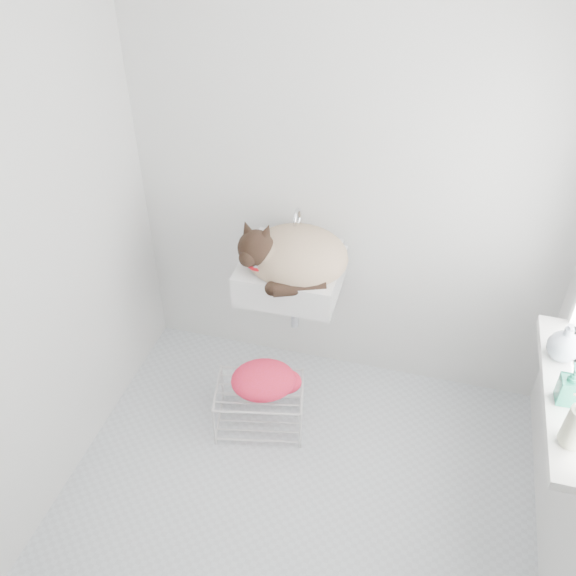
% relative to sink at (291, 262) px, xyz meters
% --- Properties ---
extents(floor, '(2.20, 2.00, 0.02)m').
position_rel_sink_xyz_m(floor, '(0.22, -0.74, -0.85)').
color(floor, silver).
rests_on(floor, ground).
extents(back_wall, '(2.20, 0.02, 2.50)m').
position_rel_sink_xyz_m(back_wall, '(0.22, 0.26, 0.40)').
color(back_wall, silver).
rests_on(back_wall, ground).
extents(left_wall, '(0.02, 2.00, 2.50)m').
position_rel_sink_xyz_m(left_wall, '(-0.88, -0.74, 0.40)').
color(left_wall, silver).
rests_on(left_wall, ground).
extents(windowsill, '(0.16, 0.88, 0.04)m').
position_rel_sink_xyz_m(windowsill, '(1.23, -0.54, -0.02)').
color(windowsill, white).
rests_on(windowsill, right_wall).
extents(sink, '(0.49, 0.43, 0.19)m').
position_rel_sink_xyz_m(sink, '(0.00, 0.00, 0.00)').
color(sink, white).
rests_on(sink, back_wall).
extents(faucet, '(0.18, 0.12, 0.18)m').
position_rel_sink_xyz_m(faucet, '(0.00, 0.18, 0.14)').
color(faucet, silver).
rests_on(faucet, sink).
extents(cat, '(0.53, 0.46, 0.32)m').
position_rel_sink_xyz_m(cat, '(0.01, -0.02, 0.04)').
color(cat, tan).
rests_on(cat, sink).
extents(wire_rack, '(0.49, 0.39, 0.26)m').
position_rel_sink_xyz_m(wire_rack, '(-0.08, -0.31, -0.70)').
color(wire_rack, silver).
rests_on(wire_rack, floor).
extents(towel, '(0.39, 0.33, 0.14)m').
position_rel_sink_xyz_m(towel, '(-0.06, -0.31, -0.56)').
color(towel, red).
rests_on(towel, wire_rack).
extents(bottle_a, '(0.09, 0.09, 0.20)m').
position_rel_sink_xyz_m(bottle_a, '(1.22, -0.80, 0.00)').
color(bottle_a, beige).
rests_on(bottle_a, windowsill).
extents(bottle_b, '(0.08, 0.08, 0.17)m').
position_rel_sink_xyz_m(bottle_b, '(1.22, -0.59, 0.00)').
color(bottle_b, '#166E56').
rests_on(bottle_b, windowsill).
extents(bottle_c, '(0.13, 0.13, 0.17)m').
position_rel_sink_xyz_m(bottle_c, '(1.22, -0.35, 0.00)').
color(bottle_c, '#A4AFC1').
rests_on(bottle_c, windowsill).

